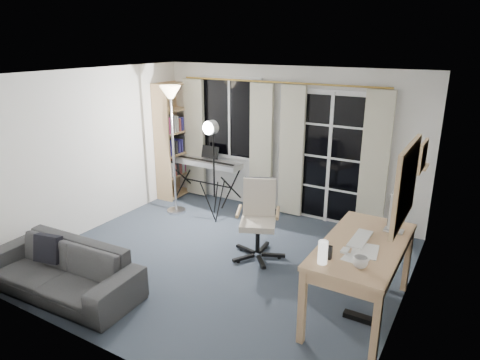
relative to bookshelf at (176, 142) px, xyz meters
The scene contains 17 objects.
floor 2.96m from the bookshelf, 40.27° to the right, with size 4.50×4.00×0.02m, color #323C49.
window 1.21m from the bookshelf, ahead, with size 1.20×0.08×1.40m.
french_door 2.88m from the bookshelf, ahead, with size 1.32×0.09×2.11m.
curtains 1.99m from the bookshelf, ahead, with size 3.60×0.07×2.13m.
bookshelf is the anchor object (origin of this frame).
torchiere_lamp 1.18m from the bookshelf, 53.76° to the right, with size 0.43×0.43×2.10m.
keyboard_piano 0.81m from the bookshelf, ahead, with size 1.30×0.64×0.94m.
studio_light 1.51m from the bookshelf, 29.37° to the right, with size 0.32×0.33×1.65m.
office_chair 2.84m from the bookshelf, 29.21° to the right, with size 0.72×0.71×1.04m.
desk 4.50m from the bookshelf, 26.99° to the right, with size 0.78×1.54×0.83m.
monitor 4.50m from the bookshelf, 20.73° to the right, with size 0.20×0.59×0.52m.
desk_clutter 4.56m from the bookshelf, 30.11° to the right, with size 0.49×0.94×1.05m.
mug 4.83m from the bookshelf, 31.75° to the right, with size 0.14×0.11×0.14m, color silver.
wall_mirror 4.88m from the bookshelf, 26.33° to the right, with size 0.04×0.94×0.74m.
framed_print 4.57m from the bookshelf, 16.03° to the right, with size 0.03×0.42×0.32m.
wall_shelf 4.37m from the bookshelf, ahead, with size 0.16×0.30×0.18m.
sofa 3.53m from the bookshelf, 74.25° to the right, with size 1.96×0.66×0.76m.
Camera 1 is at (2.77, -4.23, 2.78)m, focal length 32.00 mm.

